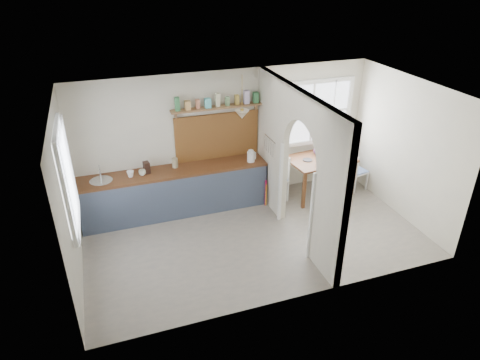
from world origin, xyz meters
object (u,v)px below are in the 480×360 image
object	(u,v)px
chair_left	(275,178)
vase	(318,150)
dining_table	(318,176)
kettle	(251,156)
chair_right	(356,170)

from	to	relation	value
chair_left	vase	bearing A→B (deg)	89.71
dining_table	chair_left	world-z (taller)	chair_left
kettle	vase	world-z (taller)	kettle
kettle	chair_left	bearing A→B (deg)	5.87
chair_left	kettle	bearing A→B (deg)	-101.68
chair_left	kettle	world-z (taller)	kettle
kettle	dining_table	bearing A→B (deg)	5.65
chair_right	kettle	distance (m)	2.39
chair_left	kettle	size ratio (longest dim) A/B	4.02
chair_right	vase	distance (m)	0.98
chair_right	kettle	bearing A→B (deg)	73.92
chair_right	chair_left	bearing A→B (deg)	74.04
kettle	chair_right	bearing A→B (deg)	6.30
chair_left	chair_right	bearing A→B (deg)	78.86
chair_right	vase	bearing A→B (deg)	61.31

